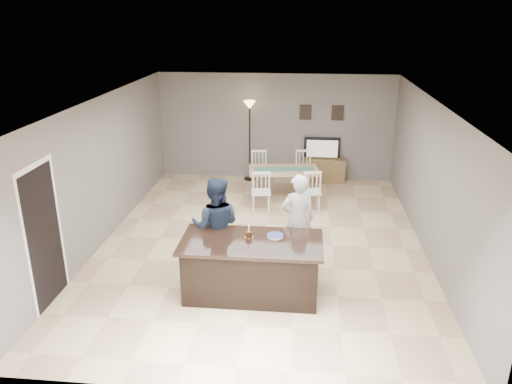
# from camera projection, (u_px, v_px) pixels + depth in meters

# --- Properties ---
(floor) EXTENTS (8.00, 8.00, 0.00)m
(floor) POSITION_uv_depth(u_px,v_px,m) (262.00, 243.00, 9.51)
(floor) COLOR #CEB384
(floor) RESTS_ON ground
(room_shell) EXTENTS (8.00, 8.00, 8.00)m
(room_shell) POSITION_uv_depth(u_px,v_px,m) (262.00, 158.00, 8.93)
(room_shell) COLOR slate
(room_shell) RESTS_ON floor
(kitchen_island) EXTENTS (2.15, 1.10, 0.90)m
(kitchen_island) POSITION_uv_depth(u_px,v_px,m) (252.00, 267.00, 7.67)
(kitchen_island) COLOR black
(kitchen_island) RESTS_ON floor
(tv_console) EXTENTS (1.20, 0.40, 0.60)m
(tv_console) POSITION_uv_depth(u_px,v_px,m) (321.00, 170.00, 12.81)
(tv_console) COLOR brown
(tv_console) RESTS_ON floor
(television) EXTENTS (0.91, 0.12, 0.53)m
(television) POSITION_uv_depth(u_px,v_px,m) (322.00, 148.00, 12.69)
(television) COLOR black
(television) RESTS_ON tv_console
(tv_screen_glow) EXTENTS (0.78, 0.00, 0.78)m
(tv_screen_glow) POSITION_uv_depth(u_px,v_px,m) (322.00, 149.00, 12.61)
(tv_screen_glow) COLOR orange
(tv_screen_glow) RESTS_ON tv_console
(picture_frames) EXTENTS (1.10, 0.02, 0.38)m
(picture_frames) POSITION_uv_depth(u_px,v_px,m) (322.00, 113.00, 12.51)
(picture_frames) COLOR black
(picture_frames) RESTS_ON room_shell
(doorway) EXTENTS (0.00, 2.10, 2.65)m
(doorway) POSITION_uv_depth(u_px,v_px,m) (42.00, 224.00, 7.20)
(doorway) COLOR black
(doorway) RESTS_ON floor
(woman) EXTENTS (0.68, 0.54, 1.62)m
(woman) POSITION_uv_depth(u_px,v_px,m) (298.00, 220.00, 8.51)
(woman) COLOR #BBBCC0
(woman) RESTS_ON floor
(man) EXTENTS (0.83, 0.65, 1.69)m
(man) POSITION_uv_depth(u_px,v_px,m) (216.00, 226.00, 8.16)
(man) COLOR #1A2339
(man) RESTS_ON floor
(birthday_cake) EXTENTS (0.14, 0.14, 0.21)m
(birthday_cake) POSITION_uv_depth(u_px,v_px,m) (249.00, 234.00, 7.61)
(birthday_cake) COLOR gold
(birthday_cake) RESTS_ON kitchen_island
(plate_stack) EXTENTS (0.25, 0.25, 0.04)m
(plate_stack) POSITION_uv_depth(u_px,v_px,m) (275.00, 236.00, 7.63)
(plate_stack) COLOR white
(plate_stack) RESTS_ON kitchen_island
(dining_table) EXTENTS (1.71, 1.95, 0.97)m
(dining_table) POSITION_uv_depth(u_px,v_px,m) (284.00, 175.00, 11.45)
(dining_table) COLOR tan
(dining_table) RESTS_ON floor
(floor_lamp) EXTENTS (0.31, 0.31, 2.05)m
(floor_lamp) POSITION_uv_depth(u_px,v_px,m) (250.00, 119.00, 12.53)
(floor_lamp) COLOR black
(floor_lamp) RESTS_ON floor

